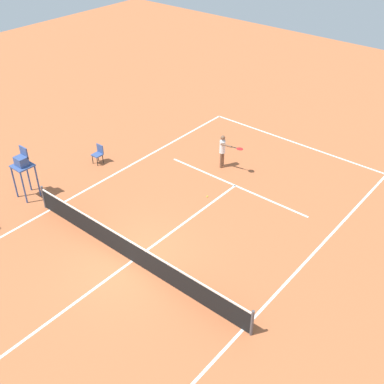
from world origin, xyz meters
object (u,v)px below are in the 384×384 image
courtside_chair_mid (98,153)px  tennis_ball (207,196)px  umpire_chair (23,165)px  player_serving (223,149)px

courtside_chair_mid → tennis_ball: bearing=-169.7°
umpire_chair → courtside_chair_mid: 4.06m
player_serving → tennis_ball: size_ratio=24.92×
tennis_ball → umpire_chair: size_ratio=0.03×
umpire_chair → tennis_ball: bearing=-140.9°
umpire_chair → courtside_chair_mid: bearing=-92.7°
tennis_ball → player_serving: bearing=-67.8°
tennis_ball → courtside_chair_mid: (5.94, 1.08, 0.50)m
umpire_chair → courtside_chair_mid: (-0.18, -3.91, -1.07)m
tennis_ball → umpire_chair: 8.05m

